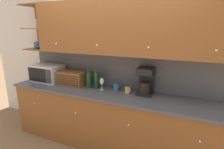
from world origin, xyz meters
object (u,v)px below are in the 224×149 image
object	(u,v)px
bread_box	(73,78)
wine_bottle	(96,79)
mug_blue_second	(116,86)
coffee_maker	(145,81)
second_wine_bottle	(89,79)
wine_glass	(102,82)
microwave	(47,73)
mug	(128,90)

from	to	relation	value
bread_box	wine_bottle	xyz separation A→B (m)	(0.47, 0.00, 0.04)
mug_blue_second	coffee_maker	world-z (taller)	coffee_maker
second_wine_bottle	mug_blue_second	distance (m)	0.46
wine_glass	mug_blue_second	bearing A→B (deg)	30.36
mug_blue_second	microwave	bearing A→B (deg)	-176.52
bread_box	coffee_maker	bearing A→B (deg)	3.26
mug_blue_second	wine_glass	bearing A→B (deg)	-149.64
bread_box	microwave	bearing A→B (deg)	-178.08
wine_glass	bread_box	bearing A→B (deg)	175.05
second_wine_bottle	mug_blue_second	xyz separation A→B (m)	(0.44, 0.11, -0.10)
mug	coffee_maker	size ratio (longest dim) A/B	0.22
microwave	second_wine_bottle	world-z (taller)	second_wine_bottle
wine_glass	coffee_maker	distance (m)	0.67
wine_bottle	mug_blue_second	size ratio (longest dim) A/B	3.38
mug_blue_second	bread_box	bearing A→B (deg)	-175.43
microwave	coffee_maker	xyz separation A→B (m)	(1.81, 0.09, 0.05)
mug_blue_second	coffee_maker	size ratio (longest dim) A/B	0.25
wine_glass	mug	bearing A→B (deg)	7.03
second_wine_bottle	mug	xyz separation A→B (m)	(0.65, 0.04, -0.10)
bread_box	mug_blue_second	size ratio (longest dim) A/B	4.72
second_wine_bottle	wine_bottle	xyz separation A→B (m)	(0.12, 0.04, 0.01)
mug	mug_blue_second	bearing A→B (deg)	163.10
wine_bottle	mug	bearing A→B (deg)	-0.35
bread_box	wine_bottle	size ratio (longest dim) A/B	1.40
coffee_maker	bread_box	bearing A→B (deg)	-176.74
microwave	wine_bottle	world-z (taller)	wine_bottle
wine_glass	microwave	bearing A→B (deg)	178.35
bread_box	wine_glass	bearing A→B (deg)	-4.95
microwave	mug_blue_second	xyz separation A→B (m)	(1.34, 0.08, -0.10)
microwave	mug_blue_second	bearing A→B (deg)	3.48
wine_glass	second_wine_bottle	bearing A→B (deg)	177.77
mug	wine_bottle	bearing A→B (deg)	179.65
wine_glass	coffee_maker	world-z (taller)	coffee_maker
second_wine_bottle	wine_bottle	size ratio (longest dim) A/B	0.94
microwave	wine_glass	world-z (taller)	microwave
second_wine_bottle	microwave	bearing A→B (deg)	178.51
microwave	wine_bottle	xyz separation A→B (m)	(1.02, 0.02, 0.00)
mug	coffee_maker	xyz separation A→B (m)	(0.25, 0.07, 0.16)
mug	coffee_maker	distance (m)	0.30
microwave	mug_blue_second	size ratio (longest dim) A/B	5.52
second_wine_bottle	mug	distance (m)	0.66
bread_box	coffee_maker	world-z (taller)	coffee_maker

